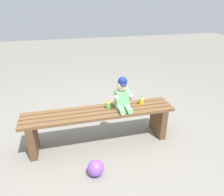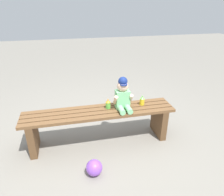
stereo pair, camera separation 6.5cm
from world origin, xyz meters
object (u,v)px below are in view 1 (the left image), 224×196
at_px(child_figure, 123,95).
at_px(sippy_cup_right, 141,100).
at_px(park_bench, 99,121).
at_px(toy_ball, 96,168).
at_px(sippy_cup_left, 108,104).

height_order(child_figure, sippy_cup_right, child_figure).
relative_size(park_bench, toy_ball, 10.70).
relative_size(child_figure, sippy_cup_left, 3.26).
distance_m(child_figure, toy_ball, 0.90).
height_order(sippy_cup_left, toy_ball, sippy_cup_left).
xyz_separation_m(park_bench, sippy_cup_left, (0.12, 0.04, 0.20)).
distance_m(sippy_cup_right, toy_ball, 1.02).
bearing_deg(sippy_cup_right, sippy_cup_left, 180.00).
relative_size(park_bench, sippy_cup_left, 14.96).
distance_m(sippy_cup_left, toy_ball, 0.78).
height_order(child_figure, sippy_cup_left, child_figure).
distance_m(park_bench, child_figure, 0.43).
bearing_deg(park_bench, sippy_cup_left, 18.75).
bearing_deg(sippy_cup_left, toy_ball, -115.03).
bearing_deg(park_bench, toy_ball, -105.86).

